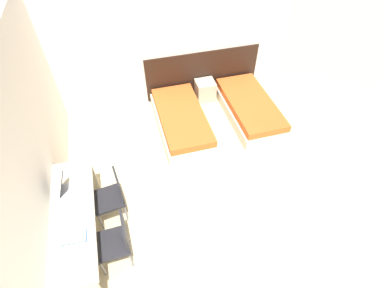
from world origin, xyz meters
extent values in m
cube|color=white|center=(0.00, 4.62, 1.35)|extent=(5.40, 0.05, 2.70)
cube|color=white|center=(-2.23, 2.30, 1.35)|extent=(0.05, 5.59, 2.70)
cube|color=black|center=(0.82, 4.58, 0.52)|extent=(2.54, 0.03, 1.04)
cube|color=beige|center=(0.07, 3.57, 0.11)|extent=(0.95, 1.96, 0.22)
cube|color=#E05B23|center=(0.07, 3.57, 0.29)|extent=(0.87, 1.88, 0.15)
cube|color=beige|center=(1.56, 3.57, 0.11)|extent=(0.95, 1.96, 0.22)
cube|color=#E05B23|center=(1.56, 3.57, 0.29)|extent=(0.87, 1.88, 0.15)
cube|color=beige|center=(0.82, 4.36, 0.22)|extent=(0.41, 0.38, 0.44)
cube|color=silver|center=(-1.30, 4.50, 0.26)|extent=(0.83, 0.12, 0.52)
cube|color=beige|center=(-1.92, 1.51, 0.76)|extent=(0.57, 1.91, 0.04)
cube|color=beige|center=(-1.92, 2.44, 0.37)|extent=(0.52, 0.04, 0.74)
cube|color=#232328|center=(-1.49, 1.87, 0.43)|extent=(0.49, 0.49, 0.05)
cube|color=#232328|center=(-1.29, 1.90, 0.68)|extent=(0.08, 0.40, 0.44)
cylinder|color=slate|center=(-1.66, 1.66, 0.20)|extent=(0.02, 0.02, 0.41)
cylinder|color=slate|center=(-1.71, 2.04, 0.20)|extent=(0.02, 0.02, 0.41)
cylinder|color=slate|center=(-1.28, 1.71, 0.20)|extent=(0.02, 0.02, 0.41)
cylinder|color=slate|center=(-1.33, 2.09, 0.20)|extent=(0.02, 0.02, 0.41)
cube|color=#232328|center=(-1.49, 1.14, 0.43)|extent=(0.45, 0.45, 0.05)
cube|color=#232328|center=(-1.29, 1.15, 0.68)|extent=(0.04, 0.40, 0.44)
cylinder|color=slate|center=(-1.68, 0.95, 0.20)|extent=(0.02, 0.02, 0.41)
cylinder|color=slate|center=(-1.69, 1.33, 0.20)|extent=(0.02, 0.02, 0.41)
cylinder|color=slate|center=(-1.30, 0.96, 0.20)|extent=(0.02, 0.02, 0.41)
cylinder|color=slate|center=(-1.31, 1.34, 0.20)|extent=(0.02, 0.02, 0.41)
cube|color=silver|center=(-1.91, 1.91, 0.79)|extent=(0.32, 0.25, 0.02)
cube|color=black|center=(-2.01, 1.92, 0.94)|extent=(0.13, 0.24, 0.30)
cube|color=#1E4793|center=(-1.90, 1.18, 0.78)|extent=(0.34, 0.20, 0.01)
cube|color=white|center=(-1.90, 1.18, 0.79)|extent=(0.32, 0.19, 0.01)
camera|label=1|loc=(-0.95, -0.87, 4.25)|focal=28.00mm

